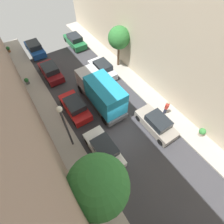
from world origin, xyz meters
TOP-DOWN VIEW (x-y plane):
  - ground at (0.00, 0.00)m, footprint 32.00×32.00m
  - sidewalk_left at (-5.00, 0.00)m, footprint 2.00×44.00m
  - sidewalk_right at (5.00, 0.00)m, footprint 2.00×44.00m
  - building_right at (9.00, 0.00)m, footprint 6.00×44.00m
  - parked_car_left_1 at (-2.70, -0.89)m, footprint 1.78×4.20m
  - parked_car_left_2 at (-2.70, 4.57)m, footprint 1.78×4.20m
  - parked_car_left_3 at (-2.70, 11.13)m, footprint 1.78×4.20m
  - parked_car_left_4 at (-2.70, 16.98)m, footprint 1.78×4.20m
  - parked_car_right_1 at (2.70, -1.40)m, footprint 1.78×4.20m
  - parked_car_right_2 at (2.70, 8.12)m, footprint 1.78×4.20m
  - parked_car_right_3 at (2.70, 15.66)m, footprint 1.78×4.20m
  - delivery_truck at (0.00, 3.91)m, footprint 2.26×6.60m
  - pedestrian at (4.56, -0.69)m, footprint 0.40×0.36m
  - street_tree_0 at (-4.87, -4.09)m, footprint 3.25×3.25m
  - street_tree_1 at (5.18, 8.35)m, footprint 2.50×2.50m
  - potted_plant_0 at (-5.78, 19.07)m, footprint 0.47×0.47m
  - potted_plant_1 at (-5.58, 11.28)m, footprint 0.48×0.48m
  - potted_plant_2 at (5.50, -4.32)m, footprint 0.60×0.60m
  - lamp_post at (-4.60, 1.32)m, footprint 0.44×0.44m

SIDE VIEW (x-z plane):
  - ground at x=0.00m, z-range 0.00..0.00m
  - sidewalk_left at x=-5.00m, z-range 0.00..0.15m
  - sidewalk_right at x=5.00m, z-range 0.00..0.15m
  - potted_plant_1 at x=-5.58m, z-range 0.17..0.92m
  - potted_plant_0 at x=-5.78m, z-range 0.19..0.98m
  - potted_plant_2 at x=5.50m, z-range 0.23..1.16m
  - parked_car_left_1 at x=-2.70m, z-range -0.06..1.50m
  - parked_car_left_2 at x=-2.70m, z-range -0.06..1.50m
  - parked_car_left_3 at x=-2.70m, z-range -0.06..1.50m
  - parked_car_left_4 at x=-2.70m, z-range -0.06..1.50m
  - parked_car_right_1 at x=2.70m, z-range -0.06..1.50m
  - parked_car_right_2 at x=2.70m, z-range -0.06..1.50m
  - parked_car_right_3 at x=2.70m, z-range -0.06..1.50m
  - pedestrian at x=4.56m, z-range 0.21..1.93m
  - delivery_truck at x=0.00m, z-range 0.10..3.48m
  - lamp_post at x=-4.60m, z-range 1.00..6.18m
  - street_tree_1 at x=5.18m, z-range 1.31..6.20m
  - street_tree_0 at x=-4.87m, z-range 1.66..8.01m
  - building_right at x=9.00m, z-range 0.00..14.75m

